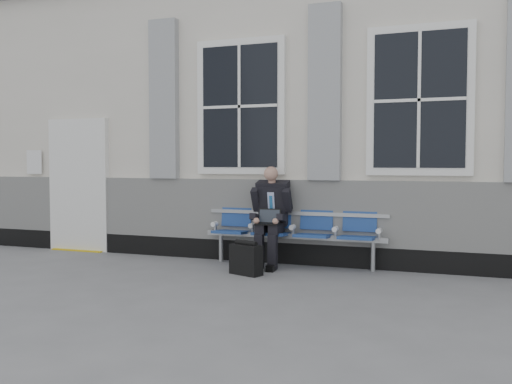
% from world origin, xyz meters
% --- Properties ---
extents(ground, '(70.00, 70.00, 0.00)m').
position_xyz_m(ground, '(0.00, 0.00, 0.00)').
color(ground, slate).
rests_on(ground, ground).
extents(station_building, '(14.40, 4.40, 4.49)m').
position_xyz_m(station_building, '(-0.02, 3.47, 2.22)').
color(station_building, beige).
rests_on(station_building, ground).
extents(bench, '(2.60, 0.47, 0.91)m').
position_xyz_m(bench, '(-1.30, 1.32, 0.55)').
color(bench, '#9EA0A3').
rests_on(bench, ground).
extents(businessman, '(0.56, 0.76, 1.39)m').
position_xyz_m(businessman, '(-1.59, 1.19, 0.75)').
color(businessman, black).
rests_on(businessman, ground).
extents(briefcase, '(0.47, 0.32, 0.45)m').
position_xyz_m(briefcase, '(-1.70, 0.51, 0.21)').
color(briefcase, black).
rests_on(briefcase, ground).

